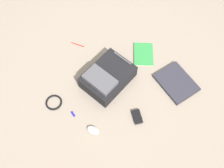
{
  "coord_description": "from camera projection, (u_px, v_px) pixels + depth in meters",
  "views": [
    {
      "loc": [
        0.87,
        0.63,
        2.08
      ],
      "look_at": [
        0.01,
        -0.03,
        0.02
      ],
      "focal_mm": 42.02,
      "sensor_mm": 36.0,
      "label": 1
    }
  ],
  "objects": [
    {
      "name": "pen_black",
      "position": [
        78.0,
        44.0,
        2.55
      ],
      "size": [
        0.05,
        0.13,
        0.01
      ],
      "primitive_type": "cylinder",
      "rotation": [
        1.57,
        0.0,
        0.28
      ],
      "color": "red",
      "rests_on": "ground_plane"
    },
    {
      "name": "book_blue",
      "position": [
        143.0,
        54.0,
        2.49
      ],
      "size": [
        0.31,
        0.3,
        0.02
      ],
      "color": "silver",
      "rests_on": "ground_plane"
    },
    {
      "name": "laptop",
      "position": [
        176.0,
        82.0,
        2.34
      ],
      "size": [
        0.37,
        0.42,
        0.03
      ],
      "color": "#24242C",
      "rests_on": "ground_plane"
    },
    {
      "name": "usb_stick",
      "position": [
        73.0,
        114.0,
        2.22
      ],
      "size": [
        0.03,
        0.06,
        0.01
      ],
      "primitive_type": "cube",
      "rotation": [
        0.0,
        0.0,
        2.83
      ],
      "color": "#191999",
      "rests_on": "ground_plane"
    },
    {
      "name": "power_brick",
      "position": [
        137.0,
        117.0,
        2.19
      ],
      "size": [
        0.13,
        0.14,
        0.03
      ],
      "primitive_type": "cube",
      "rotation": [
        0.0,
        0.0,
        2.46
      ],
      "color": "black",
      "rests_on": "ground_plane"
    },
    {
      "name": "backpack",
      "position": [
        107.0,
        77.0,
        2.3
      ],
      "size": [
        0.45,
        0.34,
        0.18
      ],
      "color": "black",
      "rests_on": "ground_plane"
    },
    {
      "name": "ground_plane",
      "position": [
        115.0,
        86.0,
        2.34
      ],
      "size": [
        4.03,
        4.03,
        0.0
      ],
      "primitive_type": "plane",
      "color": "gray"
    },
    {
      "name": "cable_coil",
      "position": [
        54.0,
        102.0,
        2.26
      ],
      "size": [
        0.14,
        0.14,
        0.02
      ],
      "primitive_type": "torus",
      "color": "black",
      "rests_on": "ground_plane"
    },
    {
      "name": "computer_mouse",
      "position": [
        93.0,
        130.0,
        2.13
      ],
      "size": [
        0.08,
        0.11,
        0.04
      ],
      "primitive_type": "ellipsoid",
      "rotation": [
        0.0,
        0.0,
        0.15
      ],
      "color": "silver",
      "rests_on": "ground_plane"
    }
  ]
}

